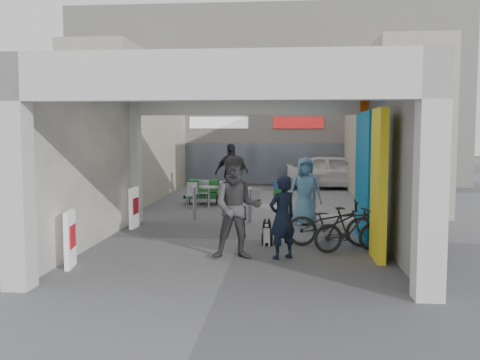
# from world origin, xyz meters

# --- Properties ---
(ground) EXTENTS (90.00, 90.00, 0.00)m
(ground) POSITION_xyz_m (0.00, 0.00, 0.00)
(ground) COLOR slate
(ground) RESTS_ON ground
(arcade_canopy) EXTENTS (6.40, 6.45, 6.40)m
(arcade_canopy) POSITION_xyz_m (0.54, -0.82, 2.30)
(arcade_canopy) COLOR silver
(arcade_canopy) RESTS_ON ground
(far_building) EXTENTS (18.00, 4.08, 8.00)m
(far_building) POSITION_xyz_m (-0.00, 13.99, 3.99)
(far_building) COLOR silver
(far_building) RESTS_ON ground
(plaza_bldg_left) EXTENTS (2.00, 9.00, 5.00)m
(plaza_bldg_left) POSITION_xyz_m (-4.50, 7.50, 2.50)
(plaza_bldg_left) COLOR #B2AB94
(plaza_bldg_left) RESTS_ON ground
(plaza_bldg_right) EXTENTS (2.00, 9.00, 5.00)m
(plaza_bldg_right) POSITION_xyz_m (4.50, 7.50, 2.50)
(plaza_bldg_right) COLOR #B2AB94
(plaza_bldg_right) RESTS_ON ground
(bollard_left) EXTENTS (0.09, 0.09, 0.91)m
(bollard_left) POSITION_xyz_m (-1.48, 2.57, 0.45)
(bollard_left) COLOR #909498
(bollard_left) RESTS_ON ground
(bollard_center) EXTENTS (0.09, 0.09, 0.90)m
(bollard_center) POSITION_xyz_m (0.05, 2.25, 0.45)
(bollard_center) COLOR #909498
(bollard_center) RESTS_ON ground
(bollard_right) EXTENTS (0.09, 0.09, 0.97)m
(bollard_right) POSITION_xyz_m (1.73, 2.23, 0.49)
(bollard_right) COLOR #909498
(bollard_right) RESTS_ON ground
(advert_board_near) EXTENTS (0.17, 0.56, 1.00)m
(advert_board_near) POSITION_xyz_m (-2.75, -2.70, 0.51)
(advert_board_near) COLOR white
(advert_board_near) RESTS_ON ground
(advert_board_far) EXTENTS (0.12, 0.55, 1.00)m
(advert_board_far) POSITION_xyz_m (-2.75, 1.23, 0.51)
(advert_board_far) COLOR white
(advert_board_far) RESTS_ON ground
(cafe_set) EXTENTS (1.30, 1.05, 0.79)m
(cafe_set) POSITION_xyz_m (-1.55, 5.33, 0.28)
(cafe_set) COLOR #ADACB2
(cafe_set) RESTS_ON ground
(produce_stand) EXTENTS (1.19, 0.64, 0.78)m
(produce_stand) POSITION_xyz_m (-1.76, 5.85, 0.31)
(produce_stand) COLOR black
(produce_stand) RESTS_ON ground
(crate_stack) EXTENTS (0.54, 0.48, 0.56)m
(crate_stack) POSITION_xyz_m (0.79, 8.31, 0.28)
(crate_stack) COLOR #185419
(crate_stack) RESTS_ON ground
(border_collie) EXTENTS (0.22, 0.42, 0.58)m
(border_collie) POSITION_xyz_m (0.61, -0.55, 0.23)
(border_collie) COLOR black
(border_collie) RESTS_ON ground
(man_with_dog) EXTENTS (0.68, 0.64, 1.56)m
(man_with_dog) POSITION_xyz_m (0.93, -1.71, 0.78)
(man_with_dog) COLOR black
(man_with_dog) RESTS_ON ground
(man_back_turned) EXTENTS (1.00, 0.81, 1.92)m
(man_back_turned) POSITION_xyz_m (0.09, -1.78, 0.96)
(man_back_turned) COLOR #3E3E41
(man_back_turned) RESTS_ON ground
(man_elderly) EXTENTS (0.91, 0.66, 1.73)m
(man_elderly) POSITION_xyz_m (1.48, 2.08, 0.86)
(man_elderly) COLOR #5D92B6
(man_elderly) RESTS_ON ground
(man_crates) EXTENTS (1.26, 0.87, 1.99)m
(man_crates) POSITION_xyz_m (-0.86, 6.56, 0.99)
(man_crates) COLOR black
(man_crates) RESTS_ON ground
(bicycle_front) EXTENTS (1.85, 0.68, 0.96)m
(bicycle_front) POSITION_xyz_m (1.94, -0.51, 0.48)
(bicycle_front) COLOR black
(bicycle_front) RESTS_ON ground
(bicycle_rear) EXTENTS (1.57, 0.82, 0.91)m
(bicycle_rear) POSITION_xyz_m (2.27, -1.06, 0.45)
(bicycle_rear) COLOR black
(bicycle_rear) RESTS_ON ground
(white_van) EXTENTS (4.42, 2.02, 1.47)m
(white_van) POSITION_xyz_m (3.13, 11.04, 0.73)
(white_van) COLOR silver
(white_van) RESTS_ON ground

